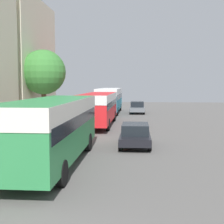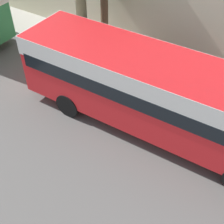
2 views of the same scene
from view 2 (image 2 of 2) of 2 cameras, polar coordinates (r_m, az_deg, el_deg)
The scene contains 2 objects.
bus_following at distance 10.77m, azimuth 9.17°, elevation 4.22°, with size 2.58×10.70×2.93m.
pedestrian_near_curb at distance 14.20m, azimuth 7.83°, elevation 10.03°, with size 0.38×0.38×1.58m.
Camera 2 is at (6.41, 25.91, 8.50)m, focal length 50.00 mm.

